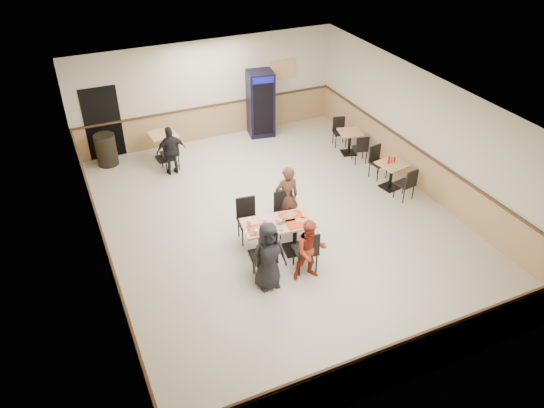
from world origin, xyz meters
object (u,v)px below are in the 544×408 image
lone_diner (171,151)px  diner_woman_left (268,256)px  side_table_near (392,172)px  main_table (278,233)px  pepsi_cooler (260,104)px  side_table_far (350,139)px  trash_bin (106,150)px  diner_woman_right (310,250)px  back_table (163,142)px  diner_man_opposite (287,197)px

lone_diner → diner_woman_left: bearing=94.9°
lone_diner → side_table_near: lone_diner is taller
main_table → pepsi_cooler: 6.00m
side_table_far → trash_bin: trash_bin is taller
diner_woman_right → back_table: bearing=112.1°
side_table_near → diner_woman_left: bearing=-154.2°
main_table → diner_woman_left: diner_woman_left is taller
diner_woman_left → side_table_far: size_ratio=1.91×
main_table → trash_bin: bearing=123.2°
lone_diner → pepsi_cooler: size_ratio=0.69×
back_table → side_table_near: bearing=-38.6°
trash_bin → diner_man_opposite: bearing=-55.3°
diner_woman_left → back_table: 6.12m
diner_woman_left → lone_diner: diner_woman_left is taller
pepsi_cooler → back_table: bearing=-163.4°
main_table → diner_man_opposite: size_ratio=1.03×
trash_bin → lone_diner: bearing=-38.9°
main_table → diner_woman_left: 1.07m
side_table_far → trash_bin: (-6.51, 2.22, -0.01)m
side_table_near → back_table: back_table is taller
diner_man_opposite → trash_bin: size_ratio=1.74×
main_table → diner_woman_left: size_ratio=1.08×
trash_bin → pepsi_cooler: bearing=0.5°
diner_woman_right → diner_man_opposite: diner_man_opposite is taller
pepsi_cooler → diner_woman_right: bearing=-95.4°
back_table → pepsi_cooler: (3.15, 0.39, 0.47)m
diner_man_opposite → trash_bin: bearing=-51.8°
side_table_near → side_table_far: size_ratio=0.99×
lone_diner → side_table_near: 5.83m
main_table → side_table_near: size_ratio=2.09×
main_table → side_table_far: size_ratio=2.06×
lone_diner → side_table_far: bearing=168.0°
side_table_near → pepsi_cooler: bearing=112.5°
lone_diner → back_table: lone_diner is taller
diner_man_opposite → trash_bin: diner_man_opposite is taller
pepsi_cooler → main_table: bearing=-100.1°
main_table → trash_bin: trash_bin is taller
diner_woman_right → back_table: (-1.40, 6.21, -0.16)m
diner_woman_left → pepsi_cooler: size_ratio=0.75×
diner_man_opposite → side_table_far: size_ratio=2.00×
diner_woman_left → side_table_near: bearing=26.9°
lone_diner → trash_bin: 1.99m
diner_woman_left → diner_man_opposite: 2.10m
diner_man_opposite → side_table_near: bearing=-168.8°
back_table → trash_bin: bearing=167.2°
lone_diner → pepsi_cooler: bearing=-158.7°
lone_diner → back_table: bearing=-90.9°
diner_woman_left → trash_bin: 6.78m
trash_bin → side_table_far: bearing=-18.8°
diner_woman_right → back_table: size_ratio=1.74×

